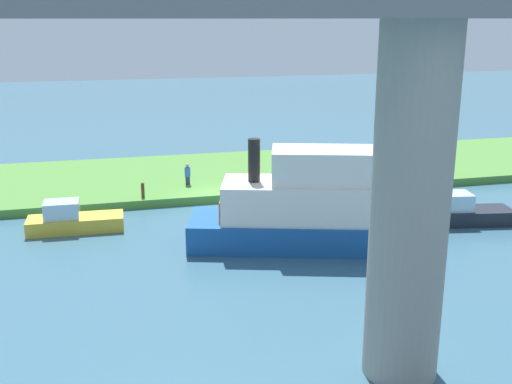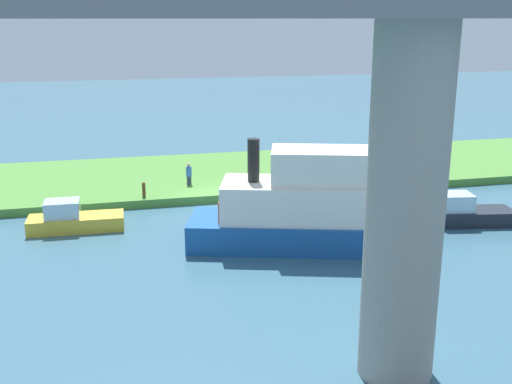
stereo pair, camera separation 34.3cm
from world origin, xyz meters
TOP-DOWN VIEW (x-y plane):
  - ground_plane at (0.00, 0.00)m, footprint 160.00×160.00m
  - grassy_bank at (0.00, -6.00)m, footprint 80.00×12.00m
  - bridge_pylon at (-2.12, 19.39)m, footprint 2.29×2.29m
  - person_on_bank at (1.30, -2.91)m, footprint 0.50×0.50m
  - mooring_post at (4.27, -0.70)m, footprint 0.20×0.20m
  - motorboat_red at (-2.79, 8.00)m, footprint 10.83×6.27m
  - skiff_small at (-11.16, 2.36)m, footprint 4.16×1.50m
  - houseboat_blue at (8.18, 2.96)m, footprint 4.91×1.88m
  - pontoon_yellow at (-12.10, 6.84)m, footprint 5.33×2.66m

SIDE VIEW (x-z plane):
  - ground_plane at x=0.00m, z-range 0.00..0.00m
  - grassy_bank at x=0.00m, z-range 0.00..0.50m
  - skiff_small at x=-11.16m, z-range -0.20..1.19m
  - houseboat_blue at x=8.18m, z-range -0.23..1.39m
  - pontoon_yellow at x=-12.10m, z-range -0.24..1.46m
  - mooring_post at x=4.27m, z-range 0.50..1.37m
  - person_on_bank at x=1.30m, z-range 0.51..1.90m
  - motorboat_red at x=-2.79m, z-range -0.68..4.57m
  - bridge_pylon at x=-2.12m, z-range 0.00..10.69m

